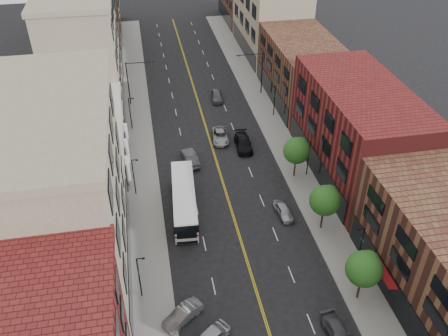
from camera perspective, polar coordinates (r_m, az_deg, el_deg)
sidewalk_left at (r=68.54m, az=-10.02°, el=2.64°), size 4.00×110.00×0.15m
sidewalk_right at (r=71.06m, az=6.27°, el=4.29°), size 4.00×110.00×0.15m
bldg_l_tanoffice at (r=46.10m, az=-18.67°, el=-3.58°), size 10.00×22.00×18.00m
bldg_l_white at (r=63.60m, az=-16.52°, el=3.00°), size 10.00×14.00×8.00m
bldg_l_far_a at (r=76.59m, az=-16.50°, el=12.90°), size 10.00×20.00×18.00m
bldg_l_far_b at (r=95.86m, az=-15.72°, el=16.54°), size 10.00×20.00×15.00m
bldg_r_mid at (r=61.72m, az=15.70°, el=4.28°), size 10.00×22.00×12.00m
bldg_r_far_a at (r=79.27m, az=9.46°, el=11.48°), size 10.00×20.00×10.00m
bldg_r_far_b at (r=97.24m, az=5.50°, el=17.59°), size 10.00×22.00×14.00m
tree_r_1 at (r=46.03m, az=16.56°, el=-11.41°), size 3.40×3.40×5.59m
tree_r_2 at (r=52.52m, az=12.12°, el=-3.71°), size 3.40×3.40×5.59m
tree_r_3 at (r=59.99m, az=8.79°, el=2.20°), size 3.40×3.40×5.59m
lamp_l_1 at (r=45.80m, az=-10.13°, el=-12.60°), size 0.81×0.55×5.05m
lamp_l_2 at (r=57.83m, az=-10.78°, el=-0.85°), size 0.81×0.55×5.05m
lamp_l_3 at (r=71.43m, az=-11.20°, el=6.65°), size 0.81×0.55×5.05m
lamp_r_1 at (r=49.82m, az=16.11°, el=-8.82°), size 0.81×0.55×5.05m
lamp_r_2 at (r=61.06m, az=10.10°, el=1.40°), size 0.81×0.55×5.05m
lamp_r_3 at (r=74.07m, az=6.07°, el=8.25°), size 0.81×0.55×5.05m
signal_mast_left at (r=77.85m, az=-10.98°, el=10.57°), size 4.49×0.18×7.20m
signal_mast_right at (r=80.13m, az=4.09°, el=11.87°), size 4.49×0.18×7.20m
city_bus at (r=55.37m, az=-4.83°, el=-3.71°), size 3.45×11.95×3.04m
car_angle_b at (r=45.38m, az=-4.96°, el=-17.16°), size 4.13×3.50×1.34m
car_parked_mid at (r=45.25m, az=13.54°, el=-18.72°), size 2.22×4.57×1.28m
car_parked_far at (r=55.67m, az=7.20°, el=-5.14°), size 1.91×3.96×1.30m
car_lane_behind at (r=63.88m, az=-4.09°, el=1.23°), size 2.20×4.90×1.56m
car_lane_a at (r=66.89m, az=2.33°, el=3.02°), size 2.43×5.41×1.54m
car_lane_b at (r=68.61m, az=-0.45°, el=3.89°), size 2.84×5.23×1.39m
car_lane_c at (r=79.54m, az=-0.86°, el=8.66°), size 2.13×4.54×1.50m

